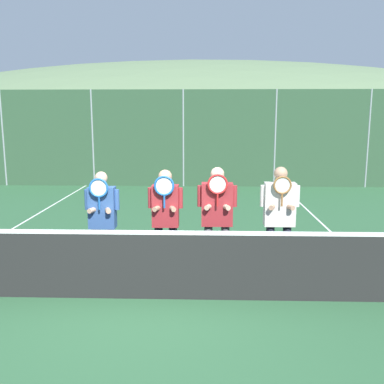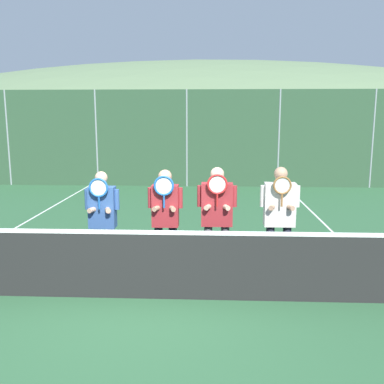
{
  "view_description": "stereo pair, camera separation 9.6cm",
  "coord_description": "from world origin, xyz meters",
  "px_view_note": "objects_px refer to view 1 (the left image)",
  "views": [
    {
      "loc": [
        0.8,
        -5.65,
        2.56
      ],
      "look_at": [
        0.59,
        1.06,
        1.35
      ],
      "focal_mm": 40.0,
      "sensor_mm": 36.0,
      "label": 1
    },
    {
      "loc": [
        0.9,
        -5.65,
        2.56
      ],
      "look_at": [
        0.59,
        1.06,
        1.35
      ],
      "focal_mm": 40.0,
      "sensor_mm": 36.0,
      "label": 2
    }
  ],
  "objects_px": {
    "player_rightmost": "(279,213)",
    "car_far_left": "(35,155)",
    "player_center_right": "(217,212)",
    "car_left_of_center": "(157,154)",
    "car_center": "(283,155)",
    "player_center_left": "(165,214)",
    "player_leftmost": "(102,217)"
  },
  "relations": [
    {
      "from": "player_leftmost",
      "to": "car_far_left",
      "type": "distance_m",
      "value": 13.02
    },
    {
      "from": "player_leftmost",
      "to": "car_left_of_center",
      "type": "height_order",
      "value": "car_left_of_center"
    },
    {
      "from": "player_center_right",
      "to": "car_center",
      "type": "distance_m",
      "value": 12.06
    },
    {
      "from": "player_center_left",
      "to": "player_rightmost",
      "type": "height_order",
      "value": "player_rightmost"
    },
    {
      "from": "player_center_left",
      "to": "player_center_right",
      "type": "height_order",
      "value": "player_center_right"
    },
    {
      "from": "player_center_left",
      "to": "car_center",
      "type": "xyz_separation_m",
      "value": [
        3.89,
        11.66,
        -0.12
      ]
    },
    {
      "from": "player_center_left",
      "to": "car_far_left",
      "type": "distance_m",
      "value": 13.4
    },
    {
      "from": "player_rightmost",
      "to": "car_center",
      "type": "xyz_separation_m",
      "value": [
        2.12,
        11.65,
        -0.15
      ]
    },
    {
      "from": "player_rightmost",
      "to": "car_left_of_center",
      "type": "bearing_deg",
      "value": 105.59
    },
    {
      "from": "car_left_of_center",
      "to": "car_center",
      "type": "xyz_separation_m",
      "value": [
        5.36,
        0.04,
        -0.01
      ]
    },
    {
      "from": "player_rightmost",
      "to": "car_left_of_center",
      "type": "height_order",
      "value": "player_rightmost"
    },
    {
      "from": "car_far_left",
      "to": "car_center",
      "type": "height_order",
      "value": "car_center"
    },
    {
      "from": "player_center_left",
      "to": "player_leftmost",
      "type": "bearing_deg",
      "value": -174.97
    },
    {
      "from": "player_center_left",
      "to": "car_far_left",
      "type": "bearing_deg",
      "value": 120.03
    },
    {
      "from": "player_rightmost",
      "to": "car_far_left",
      "type": "relative_size",
      "value": 0.44
    },
    {
      "from": "player_center_left",
      "to": "car_center",
      "type": "relative_size",
      "value": 0.41
    },
    {
      "from": "car_center",
      "to": "player_leftmost",
      "type": "bearing_deg",
      "value": -112.53
    },
    {
      "from": "car_left_of_center",
      "to": "player_center_right",
      "type": "bearing_deg",
      "value": -78.94
    },
    {
      "from": "player_rightmost",
      "to": "car_far_left",
      "type": "xyz_separation_m",
      "value": [
        -8.48,
        11.59,
        -0.19
      ]
    },
    {
      "from": "player_center_right",
      "to": "car_left_of_center",
      "type": "xyz_separation_m",
      "value": [
        -2.27,
        11.62,
        -0.15
      ]
    },
    {
      "from": "car_far_left",
      "to": "car_center",
      "type": "xyz_separation_m",
      "value": [
        10.6,
        0.06,
        0.04
      ]
    },
    {
      "from": "car_far_left",
      "to": "car_center",
      "type": "distance_m",
      "value": 10.6
    },
    {
      "from": "car_left_of_center",
      "to": "player_leftmost",
      "type": "bearing_deg",
      "value": -87.63
    },
    {
      "from": "player_leftmost",
      "to": "car_center",
      "type": "height_order",
      "value": "car_center"
    },
    {
      "from": "player_center_left",
      "to": "player_center_right",
      "type": "distance_m",
      "value": 0.81
    },
    {
      "from": "player_center_left",
      "to": "player_rightmost",
      "type": "relative_size",
      "value": 0.97
    },
    {
      "from": "player_center_left",
      "to": "car_center",
      "type": "distance_m",
      "value": 12.3
    },
    {
      "from": "player_leftmost",
      "to": "car_center",
      "type": "bearing_deg",
      "value": 67.47
    },
    {
      "from": "player_center_left",
      "to": "player_rightmost",
      "type": "distance_m",
      "value": 1.78
    },
    {
      "from": "player_center_right",
      "to": "player_leftmost",
      "type": "bearing_deg",
      "value": -177.01
    },
    {
      "from": "player_center_right",
      "to": "car_center",
      "type": "bearing_deg",
      "value": 75.17
    },
    {
      "from": "player_center_right",
      "to": "car_far_left",
      "type": "bearing_deg",
      "value": 122.95
    }
  ]
}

